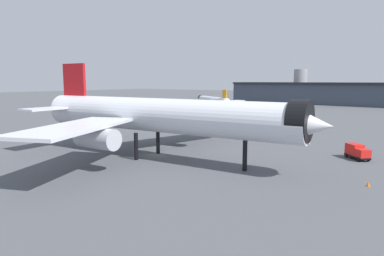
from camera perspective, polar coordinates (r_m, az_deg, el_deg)
ground at (r=75.53m, az=-6.07°, el=-4.39°), size 900.00×900.00×0.00m
airliner_near_gate at (r=71.07m, az=-5.75°, el=2.01°), size 68.08×61.88×19.88m
airliner_far_taxiway at (r=197.58m, az=3.46°, el=4.57°), size 37.56×33.53×11.22m
service_truck_front at (r=78.24m, az=25.47°, el=-3.50°), size 5.56×5.47×3.00m
baggage_tug_wing at (r=108.35m, az=-14.72°, el=-0.39°), size 2.78×3.56×1.85m
traffic_cone_near_nose at (r=59.41m, az=26.93°, el=-8.21°), size 0.57×0.57×0.71m
traffic_cone_wingtip at (r=110.49m, az=-13.12°, el=-0.50°), size 0.60×0.60×0.75m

